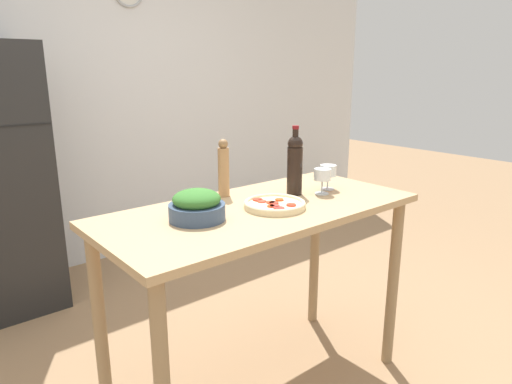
# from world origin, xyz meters

# --- Properties ---
(wall_back) EXTENTS (6.40, 0.08, 2.60)m
(wall_back) POSITION_xyz_m (0.00, 2.11, 1.30)
(wall_back) COLOR silver
(wall_back) RESTS_ON ground_plane
(prep_counter) EXTENTS (1.46, 0.67, 0.94)m
(prep_counter) POSITION_xyz_m (0.00, 0.00, 0.81)
(prep_counter) COLOR tan
(prep_counter) RESTS_ON ground_plane
(wine_bottle) EXTENTS (0.08, 0.08, 0.34)m
(wine_bottle) POSITION_xyz_m (0.26, 0.05, 1.10)
(wine_bottle) COLOR black
(wine_bottle) RESTS_ON prep_counter
(wine_glass_near) EXTENTS (0.08, 0.08, 0.13)m
(wine_glass_near) POSITION_xyz_m (0.37, -0.03, 1.04)
(wine_glass_near) COLOR silver
(wine_glass_near) RESTS_ON prep_counter
(wine_glass_far) EXTENTS (0.08, 0.08, 0.13)m
(wine_glass_far) POSITION_xyz_m (0.46, 0.01, 1.04)
(wine_glass_far) COLOR silver
(wine_glass_far) RESTS_ON prep_counter
(pepper_mill) EXTENTS (0.05, 0.05, 0.28)m
(pepper_mill) POSITION_xyz_m (-0.02, 0.25, 1.08)
(pepper_mill) COLOR #AD7F51
(pepper_mill) RESTS_ON prep_counter
(salad_bowl) EXTENTS (0.23, 0.23, 0.13)m
(salad_bowl) POSITION_xyz_m (-0.32, 0.02, 1.00)
(salad_bowl) COLOR #384C6B
(salad_bowl) RESTS_ON prep_counter
(homemade_pizza) EXTENTS (0.27, 0.27, 0.03)m
(homemade_pizza) POSITION_xyz_m (0.03, -0.06, 0.96)
(homemade_pizza) COLOR beige
(homemade_pizza) RESTS_ON prep_counter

